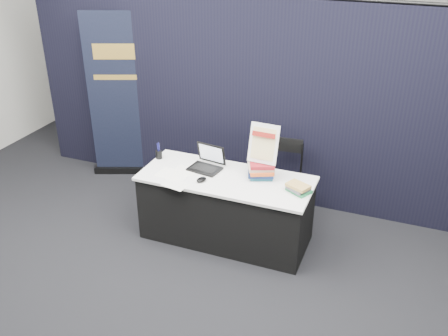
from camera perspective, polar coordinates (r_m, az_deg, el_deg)
floor at (r=5.15m, az=-2.05°, el=-11.16°), size 8.00×8.00×0.00m
wall_back at (r=7.99m, az=9.71°, el=16.44°), size 8.00×0.02×3.50m
drape_partition at (r=5.89m, az=4.01°, el=7.33°), size 6.00×0.08×2.40m
display_table at (r=5.35m, az=0.23°, el=-4.59°), size 1.80×0.75×0.75m
laptop at (r=5.32m, az=-2.04°, el=0.57°), size 0.36×0.31×0.25m
mouse at (r=5.08m, az=-2.60°, el=-1.32°), size 0.11×0.14×0.04m
brochure_left at (r=5.24m, az=-5.96°, el=-0.74°), size 0.34×0.25×0.00m
brochure_mid at (r=5.05m, az=-5.56°, el=-1.90°), size 0.28×0.22×0.00m
brochure_right at (r=5.31m, az=-4.41°, el=-0.27°), size 0.26×0.20×0.00m
pen_cup at (r=5.59m, az=-7.45°, el=1.54°), size 0.10×0.10×0.09m
book_stack_tall at (r=5.13m, az=4.32°, el=-0.28°), size 0.31×0.28×0.17m
book_stack_short at (r=4.92m, az=8.59°, el=-2.31°), size 0.26×0.23×0.09m
info_sign at (r=5.03m, az=4.54°, el=2.74°), size 0.31×0.16×0.42m
pullup_banner at (r=6.62m, az=-11.47°, el=6.91°), size 0.89×0.43×2.16m
stacking_chair at (r=5.68m, az=6.37°, el=-1.03°), size 0.46×0.46×0.94m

